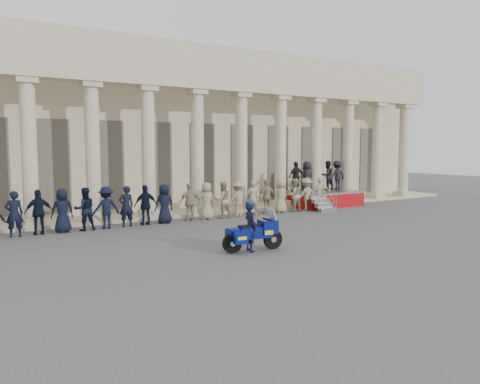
% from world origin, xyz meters
% --- Properties ---
extents(ground, '(90.00, 90.00, 0.00)m').
position_xyz_m(ground, '(0.00, 0.00, 0.00)').
color(ground, '#49494C').
rests_on(ground, ground).
extents(building, '(40.00, 12.50, 9.00)m').
position_xyz_m(building, '(-0.00, 14.74, 4.52)').
color(building, '#C0B290').
rests_on(building, ground).
extents(officer_rank, '(21.50, 0.67, 1.78)m').
position_xyz_m(officer_rank, '(-2.38, 6.44, 0.89)').
color(officer_rank, black).
rests_on(officer_rank, ground).
extents(reviewing_stand, '(4.31, 4.10, 2.63)m').
position_xyz_m(reviewing_stand, '(9.35, 7.85, 1.43)').
color(reviewing_stand, gray).
rests_on(reviewing_stand, ground).
extents(motorcycle, '(2.18, 0.93, 1.40)m').
position_xyz_m(motorcycle, '(-0.91, -0.46, 0.60)').
color(motorcycle, black).
rests_on(motorcycle, ground).
extents(rider, '(0.46, 0.64, 1.74)m').
position_xyz_m(rider, '(-1.03, -0.45, 0.87)').
color(rider, black).
rests_on(rider, ground).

